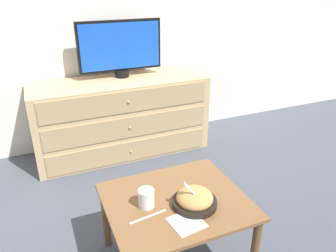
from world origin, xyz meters
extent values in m
plane|color=#474C56|center=(0.00, 0.00, 0.00)|extent=(12.00, 12.00, 0.00)
cube|color=white|center=(0.00, 0.03, 1.30)|extent=(12.00, 0.05, 2.60)
cube|color=tan|center=(-0.01, -0.28, 0.34)|extent=(1.53, 0.49, 0.69)
cube|color=tan|center=(-0.01, -0.53, 0.11)|extent=(1.41, 0.01, 0.18)
sphere|color=tan|center=(-0.01, -0.53, 0.11)|extent=(0.02, 0.02, 0.02)
cube|color=tan|center=(-0.01, -0.53, 0.34)|extent=(1.41, 0.01, 0.18)
sphere|color=tan|center=(-0.01, -0.53, 0.34)|extent=(0.02, 0.02, 0.02)
cube|color=tan|center=(-0.01, -0.53, 0.57)|extent=(1.41, 0.01, 0.18)
sphere|color=tan|center=(-0.01, -0.53, 0.57)|extent=(0.02, 0.02, 0.02)
cylinder|color=black|center=(0.04, -0.19, 0.72)|extent=(0.12, 0.12, 0.06)
cube|color=black|center=(0.04, -0.18, 0.96)|extent=(0.73, 0.04, 0.43)
cube|color=blue|center=(0.04, -0.20, 0.96)|extent=(0.69, 0.01, 0.39)
cube|color=brown|center=(-0.10, -1.67, 0.42)|extent=(0.74, 0.63, 0.02)
cylinder|color=brown|center=(0.23, -1.95, 0.20)|extent=(0.04, 0.04, 0.41)
cylinder|color=brown|center=(-0.43, -1.39, 0.20)|extent=(0.04, 0.04, 0.41)
cylinder|color=brown|center=(0.23, -1.39, 0.20)|extent=(0.04, 0.04, 0.41)
cylinder|color=black|center=(-0.03, -1.75, 0.44)|extent=(0.23, 0.23, 0.03)
ellipsoid|color=tan|center=(-0.03, -1.75, 0.47)|extent=(0.19, 0.19, 0.10)
cube|color=silver|center=(-0.04, -1.77, 0.51)|extent=(0.09, 0.05, 0.11)
cube|color=silver|center=(-0.08, -1.75, 0.57)|extent=(0.03, 0.03, 0.03)
cylinder|color=beige|center=(-0.26, -1.65, 0.46)|extent=(0.08, 0.08, 0.06)
cylinder|color=white|center=(-0.26, -1.65, 0.47)|extent=(0.08, 0.08, 0.10)
cube|color=silver|center=(-0.12, -1.85, 0.43)|extent=(0.17, 0.17, 0.00)
cube|color=silver|center=(-0.28, -1.74, 0.43)|extent=(0.20, 0.04, 0.01)
camera|label=1|loc=(-0.68, -2.95, 1.51)|focal=35.00mm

